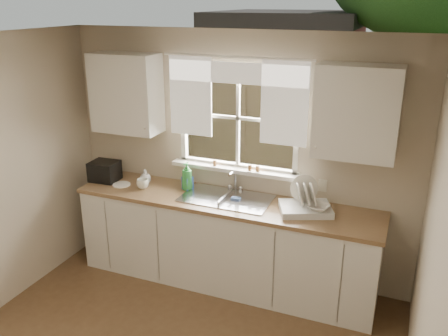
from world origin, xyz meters
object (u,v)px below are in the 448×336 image
at_px(cup, 143,184).
at_px(black_appliance, 105,171).
at_px(soap_bottle_a, 187,176).
at_px(dish_rack, 305,205).

relative_size(cup, black_appliance, 0.45).
bearing_deg(soap_bottle_a, cup, -157.59).
xyz_separation_m(dish_rack, black_appliance, (-2.18, -0.02, 0.04)).
bearing_deg(dish_rack, soap_bottle_a, 176.73).
bearing_deg(soap_bottle_a, dish_rack, 0.93).
bearing_deg(cup, soap_bottle_a, 1.43).
relative_size(dish_rack, black_appliance, 1.95).
xyz_separation_m(dish_rack, soap_bottle_a, (-1.24, 0.07, 0.08)).
height_order(soap_bottle_a, black_appliance, soap_bottle_a).
distance_m(soap_bottle_a, black_appliance, 0.95).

